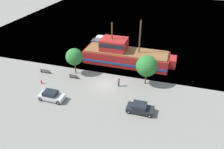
# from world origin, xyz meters

# --- Properties ---
(ground_plane) EXTENTS (160.00, 160.00, 0.00)m
(ground_plane) POSITION_xyz_m (0.00, 0.00, 0.00)
(ground_plane) COLOR gray
(water_surface) EXTENTS (80.00, 80.00, 0.00)m
(water_surface) POSITION_xyz_m (0.00, 44.00, 0.00)
(water_surface) COLOR #38667F
(water_surface) RESTS_ON ground
(pirate_ship) EXTENTS (18.49, 5.15, 9.32)m
(pirate_ship) POSITION_xyz_m (1.33, 9.19, 1.83)
(pirate_ship) COLOR #A31E1E
(pirate_ship) RESTS_ON water_surface
(moored_boat_dockside) EXTENTS (5.52, 2.22, 1.88)m
(moored_boat_dockside) POSITION_xyz_m (-6.46, 17.57, 0.69)
(moored_boat_dockside) COLOR #2D333D
(moored_boat_dockside) RESTS_ON water_surface
(parked_car_curb_front) EXTENTS (3.95, 2.01, 1.43)m
(parked_car_curb_front) POSITION_xyz_m (7.26, -5.13, 0.70)
(parked_car_curb_front) COLOR black
(parked_car_curb_front) RESTS_ON ground_plane
(parked_car_curb_mid) EXTENTS (4.07, 1.86, 1.53)m
(parked_car_curb_mid) POSITION_xyz_m (-6.63, -6.31, 0.75)
(parked_car_curb_mid) COLOR #B7BCC6
(parked_car_curb_mid) RESTS_ON ground_plane
(fire_hydrant) EXTENTS (0.42, 0.25, 0.76)m
(fire_hydrant) POSITION_xyz_m (-10.76, -2.74, 0.41)
(fire_hydrant) COLOR red
(fire_hydrant) RESTS_ON ground_plane
(bench_promenade_east) EXTENTS (1.53, 0.45, 0.85)m
(bench_promenade_east) POSITION_xyz_m (-6.14, 0.59, 0.43)
(bench_promenade_east) COLOR #4C4742
(bench_promenade_east) RESTS_ON ground_plane
(bench_promenade_west) EXTENTS (1.90, 0.45, 0.85)m
(bench_promenade_west) POSITION_xyz_m (-12.18, 0.73, 0.45)
(bench_promenade_west) COLOR #4C4742
(bench_promenade_west) RESTS_ON ground_plane
(pedestrian_walking_near) EXTENTS (0.32, 0.32, 1.78)m
(pedestrian_walking_near) POSITION_xyz_m (2.47, 0.48, 0.91)
(pedestrian_walking_near) COLOR #232838
(pedestrian_walking_near) RESTS_ON ground_plane
(tree_row_east) EXTENTS (3.16, 3.16, 5.05)m
(tree_row_east) POSITION_xyz_m (-6.57, 2.41, 3.46)
(tree_row_east) COLOR brown
(tree_row_east) RESTS_ON ground_plane
(tree_row_mideast) EXTENTS (3.66, 3.66, 5.37)m
(tree_row_mideast) POSITION_xyz_m (6.73, 2.66, 3.54)
(tree_row_mideast) COLOR brown
(tree_row_mideast) RESTS_ON ground_plane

